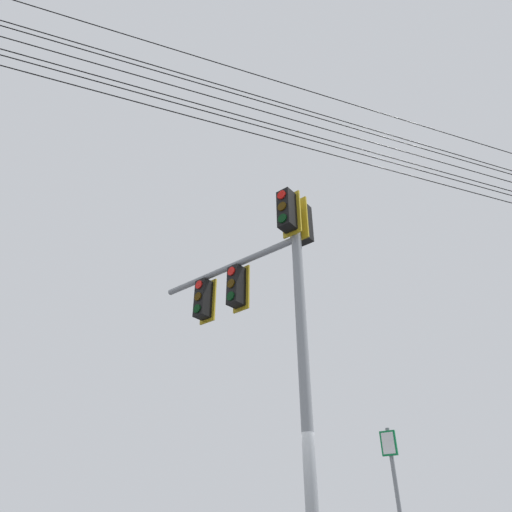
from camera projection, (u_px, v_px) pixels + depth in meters
The scene contains 3 objects.
signal_mast_assembly at pixel (268, 293), 8.72m from camera, with size 3.95×1.64×7.26m.
route_sign_primary at pixel (397, 498), 7.14m from camera, with size 0.28×0.13×2.71m.
overhead_wire_span at pixel (337, 131), 11.06m from camera, with size 7.84×27.78×2.59m.
Camera 1 is at (5.46, -3.98, 1.28)m, focal length 30.59 mm.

